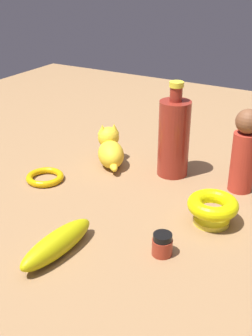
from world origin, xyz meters
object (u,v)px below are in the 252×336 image
(nail_polish_jar, at_px, (162,244))
(bowl, at_px, (213,207))
(bottle_tall, at_px, (174,137))
(person_figure_adult, at_px, (244,151))
(banana, at_px, (57,244))
(bangle, at_px, (45,177))
(cat_figurine, at_px, (110,149))

(nail_polish_jar, height_order, bowl, bowl)
(bottle_tall, xyz_separation_m, nail_polish_jar, (0.30, 0.12, -0.08))
(nail_polish_jar, bearing_deg, person_figure_adult, 170.68)
(nail_polish_jar, distance_m, bowl, 0.15)
(banana, relative_size, bangle, 1.94)
(cat_figurine, distance_m, bowl, 0.34)
(bangle, bearing_deg, cat_figurine, 150.23)
(bangle, relative_size, cat_figurine, 0.76)
(person_figure_adult, xyz_separation_m, banana, (0.40, -0.21, -0.07))
(banana, relative_size, bottle_tall, 0.76)
(bottle_tall, bearing_deg, bangle, -53.31)
(bottle_tall, relative_size, nail_polish_jar, 5.43)
(bangle, xyz_separation_m, bowl, (-0.02, 0.41, 0.03))
(bottle_tall, bearing_deg, nail_polish_jar, 21.30)
(cat_figurine, relative_size, bowl, 1.17)
(bangle, bearing_deg, nail_polish_jar, 72.10)
(bowl, bearing_deg, nail_polish_jar, -16.47)
(banana, bearing_deg, bangle, 48.41)
(person_figure_adult, relative_size, bowl, 1.90)
(bangle, relative_size, nail_polish_jar, 2.13)
(nail_polish_jar, bearing_deg, banana, -60.02)
(bottle_tall, distance_m, bowl, 0.23)
(bangle, bearing_deg, person_figure_adult, 114.14)
(banana, bearing_deg, nail_polish_jar, -55.62)
(person_figure_adult, distance_m, cat_figurine, 0.33)
(bottle_tall, bearing_deg, banana, -6.28)
(banana, distance_m, bowl, 0.31)
(banana, bearing_deg, bowl, -36.57)
(banana, distance_m, bottle_tall, 0.40)
(person_figure_adult, xyz_separation_m, cat_figurine, (0.03, -0.33, -0.05))
(person_figure_adult, height_order, cat_figurine, person_figure_adult)
(nail_polish_jar, bearing_deg, bangle, -107.90)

